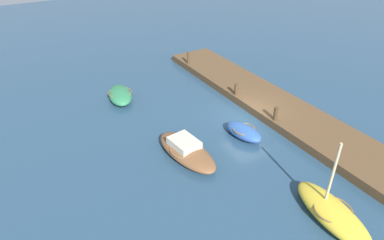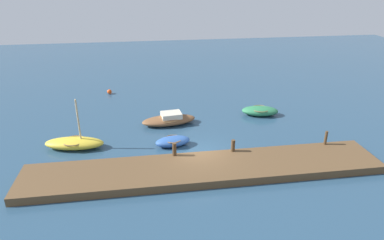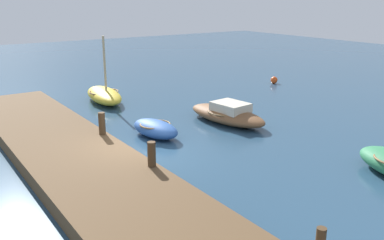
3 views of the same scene
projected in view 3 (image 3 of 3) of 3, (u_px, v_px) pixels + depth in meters
The scene contains 8 objects.
ground_plane at pixel (138, 156), 15.70m from camera, with size 84.00×84.00×0.00m, color navy.
dock_platform at pixel (81, 163), 14.44m from camera, with size 22.17×3.59×0.51m, color brown.
motorboat_brown at pixel (227, 114), 19.77m from camera, with size 4.54×2.23×0.99m.
dinghy_blue at pixel (155, 128), 17.77m from camera, with size 2.65×1.59×0.71m.
rowboat_yellow at pixel (104, 95), 23.58m from camera, with size 4.29×2.11×3.67m.
mooring_post_west at pixel (102, 123), 16.45m from camera, with size 0.26×0.26×0.88m, color #47331E.
mooring_post_mid_west at pixel (152, 154), 13.37m from camera, with size 0.26×0.26×0.81m, color #47331E.
marker_buoy at pixel (274, 80), 28.62m from camera, with size 0.47×0.47×0.47m, color #E54C19.
Camera 3 is at (13.22, -6.70, 5.70)m, focal length 39.88 mm.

